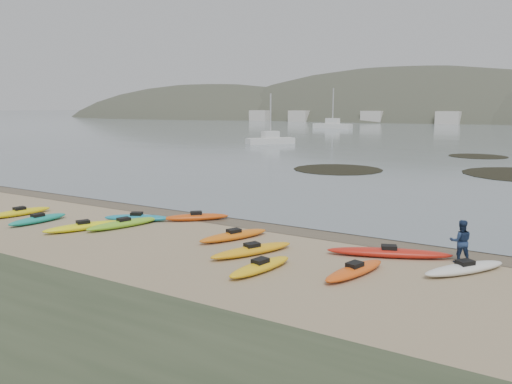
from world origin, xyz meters
The scene contains 6 objects.
ground centered at (0.00, 0.00, 0.00)m, with size 600.00×600.00×0.00m, color tan.
wet_sand centered at (0.00, -0.30, 0.00)m, with size 60.00×60.00×0.00m, color brown.
kayaks centered at (-0.35, -4.02, 0.17)m, with size 23.30×7.93×0.34m.
person_east centered at (9.71, -1.71, 0.80)m, with size 0.78×0.60×1.60m, color navy.
kelp_mats centered at (4.78, 27.28, 0.03)m, with size 23.57×26.29×0.04m.
moored_boats centered at (-0.16, 82.07, 0.58)m, with size 98.35×90.54×1.37m.
Camera 1 is at (12.37, -20.53, 5.64)m, focal length 35.00 mm.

